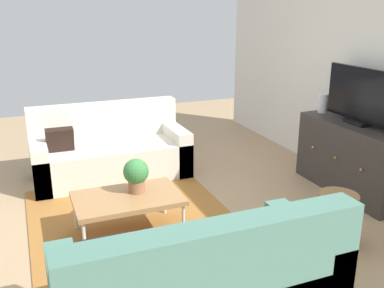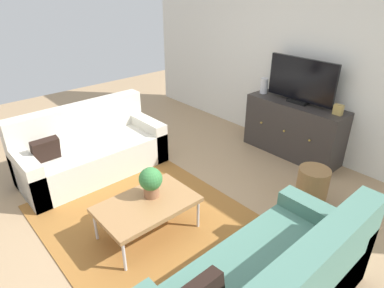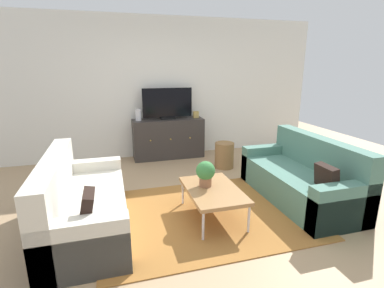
# 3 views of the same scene
# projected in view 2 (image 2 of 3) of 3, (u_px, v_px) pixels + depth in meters

# --- Properties ---
(ground_plane) EXTENTS (10.00, 10.00, 0.00)m
(ground_plane) POSITION_uv_depth(u_px,v_px,m) (164.00, 219.00, 3.54)
(ground_plane) COLOR tan
(wall_back) EXTENTS (6.40, 0.12, 2.70)m
(wall_back) POSITION_uv_depth(u_px,v_px,m) (312.00, 57.00, 4.43)
(wall_back) COLOR silver
(wall_back) RESTS_ON ground_plane
(area_rug) EXTENTS (2.50, 1.90, 0.01)m
(area_rug) POSITION_uv_depth(u_px,v_px,m) (153.00, 225.00, 3.44)
(area_rug) COLOR #9E662D
(area_rug) RESTS_ON ground_plane
(couch_left_side) EXTENTS (0.81, 1.80, 0.86)m
(couch_left_side) POSITION_uv_depth(u_px,v_px,m) (90.00, 151.00, 4.30)
(couch_left_side) COLOR beige
(couch_left_side) RESTS_ON ground_plane
(coffee_table) EXTENTS (0.60, 0.94, 0.38)m
(coffee_table) POSITION_uv_depth(u_px,v_px,m) (147.00, 205.00, 3.18)
(coffee_table) COLOR #A37547
(coffee_table) RESTS_ON ground_plane
(potted_plant) EXTENTS (0.23, 0.23, 0.31)m
(potted_plant) POSITION_uv_depth(u_px,v_px,m) (151.00, 181.00, 3.19)
(potted_plant) COLOR #936042
(potted_plant) RESTS_ON coffee_table
(tv_console) EXTENTS (1.38, 0.47, 0.78)m
(tv_console) POSITION_uv_depth(u_px,v_px,m) (293.00, 129.00, 4.67)
(tv_console) COLOR #332D2B
(tv_console) RESTS_ON ground_plane
(flat_screen_tv) EXTENTS (0.97, 0.16, 0.60)m
(flat_screen_tv) POSITION_uv_depth(u_px,v_px,m) (301.00, 81.00, 4.37)
(flat_screen_tv) COLOR black
(flat_screen_tv) RESTS_ON tv_console
(glass_vase) EXTENTS (0.11, 0.11, 0.22)m
(glass_vase) POSITION_uv_depth(u_px,v_px,m) (264.00, 86.00, 4.83)
(glass_vase) COLOR silver
(glass_vase) RESTS_ON tv_console
(mantel_clock) EXTENTS (0.11, 0.07, 0.13)m
(mantel_clock) POSITION_uv_depth(u_px,v_px,m) (338.00, 110.00, 4.09)
(mantel_clock) COLOR tan
(mantel_clock) RESTS_ON tv_console
(wicker_basket) EXTENTS (0.34, 0.34, 0.46)m
(wicker_basket) POSITION_uv_depth(u_px,v_px,m) (312.00, 187.00, 3.66)
(wicker_basket) COLOR olive
(wicker_basket) RESTS_ON ground_plane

